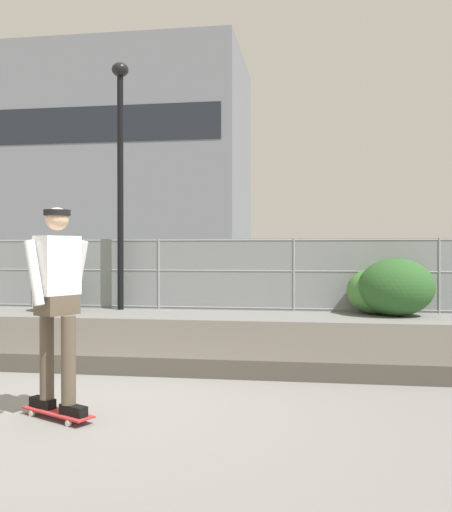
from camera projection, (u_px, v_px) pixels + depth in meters
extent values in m
plane|color=slate|center=(83.00, 408.00, 5.52)|extent=(120.00, 120.00, 0.00)
cube|color=#4C473F|center=(167.00, 342.00, 8.78)|extent=(12.07, 3.73, 0.23)
cube|color=#B22D2D|center=(58.00, 412.00, 5.18)|extent=(0.80, 0.54, 0.02)
cylinder|color=silver|center=(84.00, 418.00, 5.11)|extent=(0.06, 0.05, 0.05)
cylinder|color=silver|center=(68.00, 423.00, 4.96)|extent=(0.06, 0.05, 0.05)
cylinder|color=silver|center=(48.00, 409.00, 5.41)|extent=(0.06, 0.05, 0.05)
cylinder|color=silver|center=(32.00, 413.00, 5.26)|extent=(0.06, 0.05, 0.05)
cube|color=#99999E|center=(76.00, 418.00, 5.03)|extent=(0.11, 0.15, 0.01)
cube|color=#99999E|center=(40.00, 409.00, 5.33)|extent=(0.11, 0.15, 0.01)
cube|color=black|center=(73.00, 410.00, 5.06)|extent=(0.29, 0.22, 0.09)
cube|color=black|center=(43.00, 403.00, 5.31)|extent=(0.29, 0.22, 0.09)
cylinder|color=brown|center=(68.00, 360.00, 5.09)|extent=(0.13, 0.13, 0.80)
cylinder|color=brown|center=(47.00, 356.00, 5.27)|extent=(0.13, 0.13, 0.80)
cube|color=brown|center=(57.00, 305.00, 5.17)|extent=(0.37, 0.41, 0.18)
cube|color=white|center=(57.00, 265.00, 5.17)|extent=(0.37, 0.44, 0.54)
cylinder|color=white|center=(78.00, 271.00, 5.37)|extent=(0.25, 0.18, 0.58)
cylinder|color=white|center=(34.00, 273.00, 4.97)|extent=(0.25, 0.18, 0.58)
sphere|color=tan|center=(57.00, 219.00, 5.17)|extent=(0.21, 0.21, 0.21)
cylinder|color=black|center=(57.00, 213.00, 5.17)|extent=(0.24, 0.24, 0.05)
cylinder|color=gray|center=(33.00, 273.00, 15.47)|extent=(0.06, 0.06, 1.85)
cylinder|color=gray|center=(159.00, 274.00, 14.94)|extent=(0.06, 0.06, 1.85)
cylinder|color=gray|center=(294.00, 275.00, 14.41)|extent=(0.06, 0.06, 1.85)
cylinder|color=gray|center=(439.00, 276.00, 13.89)|extent=(0.06, 0.06, 1.85)
cylinder|color=gray|center=(225.00, 240.00, 14.67)|extent=(17.75, 0.04, 0.04)
cylinder|color=gray|center=(225.00, 271.00, 14.68)|extent=(17.75, 0.04, 0.04)
cylinder|color=gray|center=(225.00, 308.00, 14.69)|extent=(17.75, 0.04, 0.04)
cube|color=gray|center=(225.00, 274.00, 14.68)|extent=(17.75, 0.01, 1.85)
cylinder|color=black|center=(120.00, 193.00, 14.76)|extent=(0.16, 0.16, 6.08)
ellipsoid|color=black|center=(120.00, 70.00, 14.72)|extent=(0.44, 0.44, 0.36)
cube|color=#566B4C|center=(150.00, 279.00, 17.26)|extent=(4.51, 2.09, 0.70)
cube|color=#23282D|center=(144.00, 257.00, 17.27)|extent=(2.30, 1.74, 0.64)
cylinder|color=black|center=(198.00, 289.00, 18.00)|extent=(0.65, 0.28, 0.64)
cylinder|color=black|center=(190.00, 293.00, 16.30)|extent=(0.65, 0.28, 0.64)
cylinder|color=black|center=(114.00, 288.00, 18.23)|extent=(0.65, 0.28, 0.64)
cylinder|color=black|center=(98.00, 292.00, 16.52)|extent=(0.65, 0.28, 0.64)
cube|color=#B7BABF|center=(357.00, 281.00, 16.26)|extent=(4.47, 1.97, 0.70)
cube|color=#23282D|center=(350.00, 258.00, 16.29)|extent=(2.26, 1.69, 0.64)
cylinder|color=black|center=(403.00, 292.00, 16.85)|extent=(0.65, 0.27, 0.64)
cylinder|color=black|center=(410.00, 296.00, 15.17)|extent=(0.65, 0.27, 0.64)
cylinder|color=black|center=(310.00, 290.00, 17.36)|extent=(0.65, 0.27, 0.64)
cylinder|color=black|center=(308.00, 295.00, 15.68)|extent=(0.65, 0.27, 0.64)
cube|color=slate|center=(127.00, 166.00, 44.89)|extent=(18.44, 11.81, 16.56)
cube|color=#1E232B|center=(100.00, 124.00, 39.01)|extent=(16.96, 0.04, 2.50)
ellipsoid|color=#477F38|center=(57.00, 292.00, 14.40)|extent=(1.23, 1.01, 0.95)
ellipsoid|color=#477F38|center=(378.00, 291.00, 13.69)|extent=(1.47, 1.20, 1.14)
ellipsoid|color=#2D5B28|center=(396.00, 287.00, 13.29)|extent=(1.76, 1.44, 1.36)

